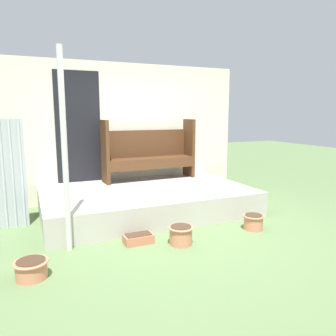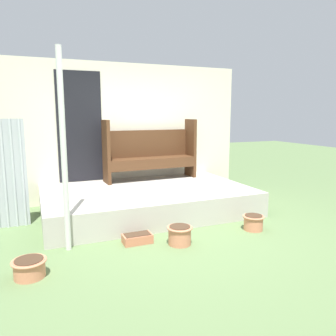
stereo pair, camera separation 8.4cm
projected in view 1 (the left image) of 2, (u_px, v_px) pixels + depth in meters
ground_plane at (176, 231)px, 4.68m from camera, size 24.00×24.00×0.00m
porch_slab at (147, 200)px, 5.57m from camera, size 3.39×2.09×0.40m
house_wall at (125, 132)px, 6.34m from camera, size 4.59×0.08×2.60m
support_post at (65, 152)px, 3.82m from camera, size 0.07×0.07×2.42m
bench at (149, 151)px, 6.25m from camera, size 1.78×0.46×1.14m
flower_pot_left at (31, 268)px, 3.32m from camera, size 0.35×0.35×0.19m
flower_pot_middle at (181, 234)px, 4.18m from camera, size 0.33×0.33×0.24m
flower_pot_right at (253, 221)px, 4.72m from camera, size 0.31×0.31×0.22m
planter_box_rect at (138, 239)px, 4.23m from camera, size 0.37×0.21×0.12m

